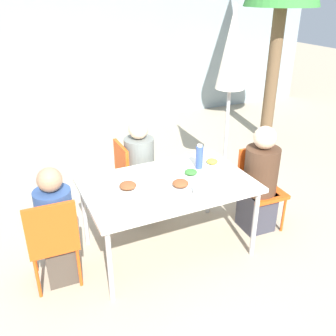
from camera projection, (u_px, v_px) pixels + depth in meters
name	position (u px, v px, depth m)	size (l,w,h in m)	color
ground_plane	(168.00, 249.00, 3.71)	(24.00, 24.00, 0.00)	tan
building_facade	(68.00, 42.00, 6.36)	(10.00, 0.20, 3.00)	#89999E
dining_table	(168.00, 188.00, 3.41)	(1.52, 0.95, 0.74)	silver
chair_left	(53.00, 237.00, 3.06)	(0.41, 0.41, 0.86)	#E54C14
person_left	(57.00, 229.00, 3.14)	(0.30, 0.30, 1.08)	#473D33
chair_right	(259.00, 182.00, 3.92)	(0.42, 0.42, 0.86)	#E54C14
person_right	(260.00, 182.00, 3.82)	(0.34, 0.34, 1.15)	#383842
chair_far	(131.00, 174.00, 4.10)	(0.40, 0.40, 0.86)	#E54C14
person_far	(140.00, 171.00, 4.07)	(0.32, 0.32, 1.12)	black
closed_umbrella	(232.00, 57.00, 4.30)	(0.36, 0.36, 2.19)	#333333
plate_0	(180.00, 185.00, 3.30)	(0.26, 0.26, 0.07)	white
plate_1	(128.00, 187.00, 3.26)	(0.27, 0.27, 0.07)	white
plate_2	(191.00, 173.00, 3.51)	(0.21, 0.21, 0.06)	white
plate_3	(212.00, 163.00, 3.73)	(0.21, 0.21, 0.06)	white
bottle	(199.00, 157.00, 3.62)	(0.07, 0.07, 0.25)	#334C8E
drinking_cup	(198.00, 190.00, 3.17)	(0.08, 0.08, 0.10)	white
salad_bowl	(124.00, 202.00, 3.03)	(0.19, 0.19, 0.06)	white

